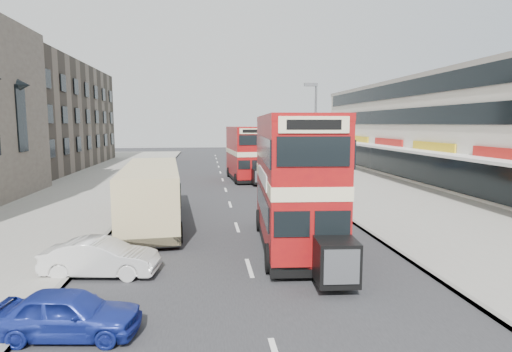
{
  "coord_description": "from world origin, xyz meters",
  "views": [
    {
      "loc": [
        -1.49,
        -12.42,
        5.16
      ],
      "look_at": [
        0.76,
        6.32,
        2.8
      ],
      "focal_mm": 29.32,
      "sensor_mm": 36.0,
      "label": 1
    }
  ],
  "objects_px": {
    "car_right_b": "(285,179)",
    "pedestrian_far": "(297,164)",
    "coach": "(152,192)",
    "car_left_front": "(101,258)",
    "car_right_a": "(298,190)",
    "bus_second": "(244,153)",
    "bus_main": "(294,181)",
    "pedestrian_near": "(342,188)",
    "car_left_near": "(68,313)",
    "street_lamp": "(314,129)",
    "cyclist": "(287,183)",
    "car_right_c": "(269,166)"
  },
  "relations": [
    {
      "from": "car_right_c",
      "to": "bus_main",
      "type": "bearing_deg",
      "value": -5.61
    },
    {
      "from": "cyclist",
      "to": "coach",
      "type": "bearing_deg",
      "value": -131.31
    },
    {
      "from": "bus_main",
      "to": "car_right_c",
      "type": "relative_size",
      "value": 2.86
    },
    {
      "from": "street_lamp",
      "to": "bus_second",
      "type": "xyz_separation_m",
      "value": [
        -4.54,
        7.78,
        -2.3
      ]
    },
    {
      "from": "car_right_b",
      "to": "pedestrian_far",
      "type": "xyz_separation_m",
      "value": [
        2.75,
        7.8,
        0.52
      ]
    },
    {
      "from": "car_right_b",
      "to": "bus_second",
      "type": "bearing_deg",
      "value": -138.25
    },
    {
      "from": "car_right_a",
      "to": "car_right_c",
      "type": "distance_m",
      "value": 17.46
    },
    {
      "from": "bus_main",
      "to": "pedestrian_near",
      "type": "bearing_deg",
      "value": -115.01
    },
    {
      "from": "pedestrian_near",
      "to": "pedestrian_far",
      "type": "distance_m",
      "value": 15.68
    },
    {
      "from": "bus_main",
      "to": "cyclist",
      "type": "xyz_separation_m",
      "value": [
        2.47,
        14.0,
        -2.1
      ]
    },
    {
      "from": "street_lamp",
      "to": "car_left_near",
      "type": "bearing_deg",
      "value": -119.3
    },
    {
      "from": "bus_main",
      "to": "car_left_near",
      "type": "xyz_separation_m",
      "value": [
        -7.0,
        -6.71,
        -2.21
      ]
    },
    {
      "from": "bus_main",
      "to": "car_left_front",
      "type": "xyz_separation_m",
      "value": [
        -7.24,
        -2.53,
        -2.17
      ]
    },
    {
      "from": "coach",
      "to": "pedestrian_near",
      "type": "distance_m",
      "value": 12.44
    },
    {
      "from": "bus_second",
      "to": "coach",
      "type": "height_order",
      "value": "bus_second"
    },
    {
      "from": "bus_main",
      "to": "cyclist",
      "type": "height_order",
      "value": "bus_main"
    },
    {
      "from": "coach",
      "to": "car_right_c",
      "type": "relative_size",
      "value": 3.13
    },
    {
      "from": "coach",
      "to": "pedestrian_near",
      "type": "xyz_separation_m",
      "value": [
        11.62,
        4.39,
        -0.69
      ]
    },
    {
      "from": "street_lamp",
      "to": "car_right_b",
      "type": "relative_size",
      "value": 2.04
    },
    {
      "from": "car_left_near",
      "to": "car_right_c",
      "type": "xyz_separation_m",
      "value": [
        10.16,
        34.7,
        -0.01
      ]
    },
    {
      "from": "bus_second",
      "to": "pedestrian_near",
      "type": "xyz_separation_m",
      "value": [
        5.32,
        -12.02,
        -1.52
      ]
    },
    {
      "from": "bus_second",
      "to": "car_left_front",
      "type": "bearing_deg",
      "value": 69.32
    },
    {
      "from": "coach",
      "to": "car_right_a",
      "type": "distance_m",
      "value": 10.63
    },
    {
      "from": "bus_second",
      "to": "car_right_a",
      "type": "distance_m",
      "value": 11.32
    },
    {
      "from": "car_left_near",
      "to": "car_left_front",
      "type": "xyz_separation_m",
      "value": [
        -0.24,
        4.18,
        0.04
      ]
    },
    {
      "from": "bus_main",
      "to": "pedestrian_far",
      "type": "distance_m",
      "value": 25.71
    },
    {
      "from": "coach",
      "to": "car_left_front",
      "type": "relative_size",
      "value": 2.8
    },
    {
      "from": "bus_main",
      "to": "bus_second",
      "type": "relative_size",
      "value": 1.14
    },
    {
      "from": "car_right_c",
      "to": "pedestrian_far",
      "type": "distance_m",
      "value": 3.9
    },
    {
      "from": "street_lamp",
      "to": "car_left_front",
      "type": "distance_m",
      "value": 20.31
    },
    {
      "from": "street_lamp",
      "to": "cyclist",
      "type": "bearing_deg",
      "value": 167.83
    },
    {
      "from": "car_left_near",
      "to": "car_right_b",
      "type": "xyz_separation_m",
      "value": [
        9.91,
        23.94,
        -0.04
      ]
    },
    {
      "from": "pedestrian_near",
      "to": "car_right_c",
      "type": "bearing_deg",
      "value": -91.8
    },
    {
      "from": "pedestrian_far",
      "to": "cyclist",
      "type": "distance_m",
      "value": 11.48
    },
    {
      "from": "bus_main",
      "to": "car_left_front",
      "type": "height_order",
      "value": "bus_main"
    },
    {
      "from": "street_lamp",
      "to": "car_left_front",
      "type": "relative_size",
      "value": 2.12
    },
    {
      "from": "street_lamp",
      "to": "coach",
      "type": "height_order",
      "value": "street_lamp"
    },
    {
      "from": "bus_main",
      "to": "car_right_c",
      "type": "height_order",
      "value": "bus_main"
    },
    {
      "from": "car_right_a",
      "to": "bus_second",
      "type": "bearing_deg",
      "value": -168.52
    },
    {
      "from": "bus_main",
      "to": "car_right_b",
      "type": "xyz_separation_m",
      "value": [
        2.9,
        17.23,
        -2.25
      ]
    },
    {
      "from": "car_left_near",
      "to": "cyclist",
      "type": "height_order",
      "value": "cyclist"
    },
    {
      "from": "bus_second",
      "to": "car_left_front",
      "type": "distance_m",
      "value": 25.0
    },
    {
      "from": "bus_main",
      "to": "pedestrian_near",
      "type": "distance_m",
      "value": 10.84
    },
    {
      "from": "bus_second",
      "to": "car_left_near",
      "type": "bearing_deg",
      "value": 72.12
    },
    {
      "from": "car_left_near",
      "to": "bus_second",
      "type": "bearing_deg",
      "value": -6.68
    },
    {
      "from": "street_lamp",
      "to": "cyclist",
      "type": "xyz_separation_m",
      "value": [
        -1.92,
        0.41,
        -4.08
      ]
    },
    {
      "from": "car_left_front",
      "to": "bus_second",
      "type": "bearing_deg",
      "value": -8.89
    },
    {
      "from": "car_right_b",
      "to": "car_right_c",
      "type": "relative_size",
      "value": 1.16
    },
    {
      "from": "bus_second",
      "to": "car_right_a",
      "type": "height_order",
      "value": "bus_second"
    },
    {
      "from": "street_lamp",
      "to": "bus_second",
      "type": "relative_size",
      "value": 0.94
    }
  ]
}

